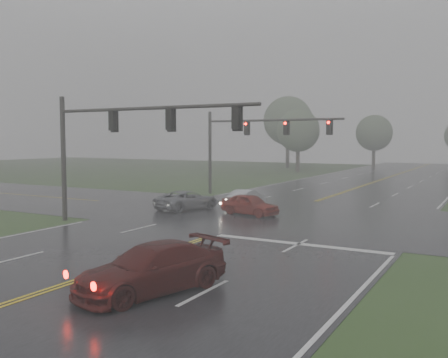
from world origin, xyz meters
The scene contains 12 objects.
main_road centered at (0.00, 20.00, 0.00)m, with size 18.00×160.00×0.02m, color black.
cross_street centered at (0.00, 22.00, 0.00)m, with size 120.00×14.00×0.02m, color black.
stop_bar centered at (4.50, 14.40, 0.00)m, with size 8.50×0.50×0.01m, color silver.
sedan_maroon centered at (3.01, 5.28, 0.00)m, with size 2.12×5.21×1.51m, color #3F0D0B.
sedan_red centered at (-1.43, 21.30, 0.00)m, with size 1.59×3.95×1.34m, color maroon.
sedan_silver centered at (-3.45, 24.89, 0.00)m, with size 1.29×3.70×1.22m, color #B5B9BE.
car_grey centered at (-6.26, 21.36, 0.00)m, with size 2.18×4.73×1.32m, color slate.
signal_gantry_near centered at (-6.22, 14.08, 5.15)m, with size 13.00×0.32×7.34m.
signal_gantry_far centered at (-6.49, 31.06, 5.09)m, with size 12.17×0.37×7.28m.
tree_nw_a centered at (-13.93, 62.68, 6.12)m, with size 6.34×6.34×9.31m.
tree_n_mid centered at (-6.64, 79.54, 5.92)m, with size 6.13×6.13×9.00m.
tree_nw_b centered at (-19.32, 72.05, 7.96)m, with size 8.24×8.24×12.10m.
Camera 1 is at (12.55, -7.09, 4.84)m, focal length 40.00 mm.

